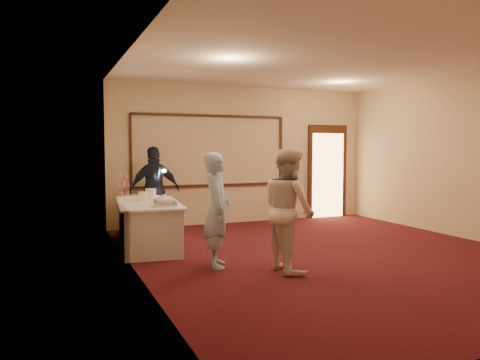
% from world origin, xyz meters
% --- Properties ---
extents(floor, '(7.00, 7.00, 0.00)m').
position_xyz_m(floor, '(0.00, 0.00, 0.00)').
color(floor, black).
rests_on(floor, ground).
extents(room_walls, '(6.04, 7.04, 3.02)m').
position_xyz_m(room_walls, '(0.00, 0.00, 2.03)').
color(room_walls, beige).
rests_on(room_walls, floor).
extents(wall_molding, '(3.45, 0.04, 1.55)m').
position_xyz_m(wall_molding, '(-0.80, 3.47, 1.60)').
color(wall_molding, black).
rests_on(wall_molding, room_walls).
extents(doorway, '(1.05, 0.07, 2.20)m').
position_xyz_m(doorway, '(2.15, 3.45, 1.08)').
color(doorway, black).
rests_on(doorway, floor).
extents(buffet_table, '(1.23, 2.59, 0.77)m').
position_xyz_m(buffet_table, '(-2.51, 1.81, 0.39)').
color(buffet_table, silver).
rests_on(buffet_table, floor).
extents(pavlova_tray, '(0.39, 0.50, 0.17)m').
position_xyz_m(pavlova_tray, '(-2.41, 0.94, 0.84)').
color(pavlova_tray, silver).
rests_on(pavlova_tray, buffet_table).
extents(cupcake_stand, '(0.32, 0.32, 0.47)m').
position_xyz_m(cupcake_stand, '(-2.75, 2.79, 0.94)').
color(cupcake_stand, '#E35B89').
rests_on(cupcake_stand, buffet_table).
extents(plate_stack_a, '(0.18, 0.18, 0.15)m').
position_xyz_m(plate_stack_a, '(-2.56, 1.84, 0.84)').
color(plate_stack_a, white).
rests_on(plate_stack_a, buffet_table).
extents(plate_stack_b, '(0.20, 0.20, 0.17)m').
position_xyz_m(plate_stack_b, '(-2.37, 2.17, 0.85)').
color(plate_stack_b, white).
rests_on(plate_stack_b, buffet_table).
extents(tart, '(0.26, 0.26, 0.05)m').
position_xyz_m(tart, '(-2.35, 1.49, 0.80)').
color(tart, white).
rests_on(tart, buffet_table).
extents(man, '(0.53, 0.67, 1.60)m').
position_xyz_m(man, '(-1.90, -0.00, 0.80)').
color(man, '#A1CBFB').
rests_on(man, floor).
extents(woman, '(0.64, 0.82, 1.67)m').
position_xyz_m(woman, '(-1.06, -0.55, 0.83)').
color(woman, white).
rests_on(woman, floor).
extents(guest, '(1.02, 0.49, 1.69)m').
position_xyz_m(guest, '(-2.16, 2.81, 0.84)').
color(guest, black).
rests_on(guest, floor).
extents(camera_flash, '(0.08, 0.05, 0.05)m').
position_xyz_m(camera_flash, '(-2.01, 2.70, 1.22)').
color(camera_flash, white).
rests_on(camera_flash, guest).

